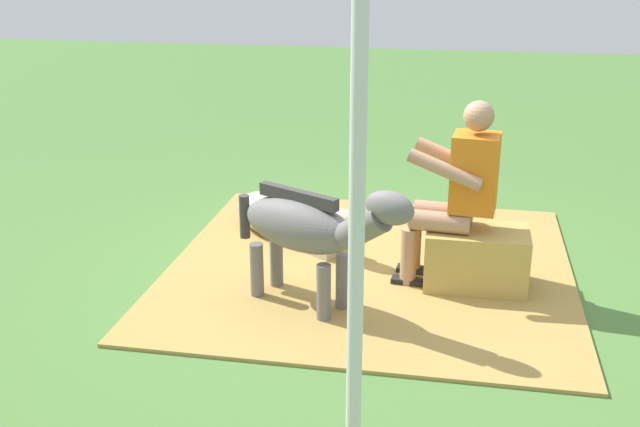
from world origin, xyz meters
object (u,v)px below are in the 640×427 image
person_seated (457,188)px  pony_lying (285,218)px  pony_standing (309,228)px  hay_bale (476,259)px  tent_pole_left (356,262)px

person_seated → pony_lying: 1.55m
pony_lying → pony_standing: bearing=110.5°
hay_bale → tent_pole_left: tent_pole_left is taller
tent_pole_left → pony_lying: bearing=-72.1°
pony_lying → person_seated: bearing=155.1°
hay_bale → pony_lying: 1.61m
tent_pole_left → person_seated: bearing=-98.1°
person_seated → pony_standing: person_seated is taller
person_seated → pony_lying: size_ratio=1.04×
pony_lying → tent_pole_left: (-0.98, 3.03, 0.99)m
pony_lying → tent_pole_left: size_ratio=0.53×
pony_standing → pony_lying: 1.27m
pony_standing → tent_pole_left: size_ratio=0.53×
pony_standing → tent_pole_left: (-0.56, 1.89, 0.62)m
person_seated → tent_pole_left: size_ratio=0.55×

